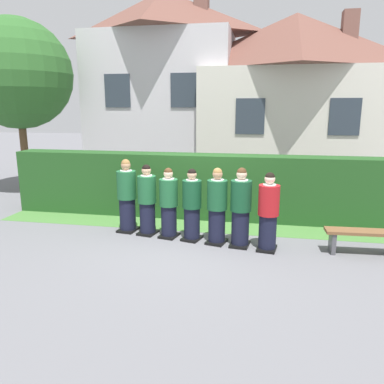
{
  "coord_description": "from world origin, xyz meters",
  "views": [
    {
      "loc": [
        1.43,
        -7.62,
        2.81
      ],
      "look_at": [
        0.0,
        0.0,
        1.05
      ],
      "focal_mm": 35.43,
      "sensor_mm": 36.0,
      "label": 1
    }
  ],
  "objects_px": {
    "student_front_row_5": "(241,209)",
    "wooden_bench": "(363,237)",
    "student_front_row_4": "(217,208)",
    "student_front_row_2": "(169,205)",
    "student_in_red_blazer": "(268,214)",
    "student_front_row_0": "(127,197)",
    "student_front_row_3": "(192,206)",
    "student_front_row_1": "(147,201)"
  },
  "relations": [
    {
      "from": "student_front_row_4",
      "to": "student_front_row_5",
      "type": "height_order",
      "value": "student_front_row_5"
    },
    {
      "from": "student_front_row_0",
      "to": "student_front_row_5",
      "type": "bearing_deg",
      "value": -10.64
    },
    {
      "from": "student_front_row_0",
      "to": "student_in_red_blazer",
      "type": "height_order",
      "value": "student_front_row_0"
    },
    {
      "from": "student_in_red_blazer",
      "to": "wooden_bench",
      "type": "xyz_separation_m",
      "value": [
        1.81,
        0.11,
        -0.4
      ]
    },
    {
      "from": "student_front_row_1",
      "to": "student_front_row_2",
      "type": "height_order",
      "value": "student_front_row_1"
    },
    {
      "from": "student_front_row_0",
      "to": "student_front_row_3",
      "type": "height_order",
      "value": "student_front_row_0"
    },
    {
      "from": "student_front_row_0",
      "to": "student_front_row_1",
      "type": "bearing_deg",
      "value": -13.38
    },
    {
      "from": "student_front_row_5",
      "to": "student_in_red_blazer",
      "type": "height_order",
      "value": "student_front_row_5"
    },
    {
      "from": "student_front_row_2",
      "to": "student_front_row_3",
      "type": "distance_m",
      "value": 0.53
    },
    {
      "from": "student_front_row_2",
      "to": "student_front_row_4",
      "type": "height_order",
      "value": "student_front_row_4"
    },
    {
      "from": "student_front_row_2",
      "to": "student_front_row_4",
      "type": "xyz_separation_m",
      "value": [
        1.08,
        -0.19,
        0.03
      ]
    },
    {
      "from": "student_front_row_5",
      "to": "student_front_row_4",
      "type": "bearing_deg",
      "value": 171.2
    },
    {
      "from": "student_front_row_5",
      "to": "student_front_row_2",
      "type": "bearing_deg",
      "value": 170.49
    },
    {
      "from": "student_front_row_1",
      "to": "student_in_red_blazer",
      "type": "relative_size",
      "value": 1.0
    },
    {
      "from": "student_front_row_4",
      "to": "student_front_row_0",
      "type": "bearing_deg",
      "value": 168.93
    },
    {
      "from": "student_front_row_3",
      "to": "student_front_row_4",
      "type": "relative_size",
      "value": 0.97
    },
    {
      "from": "student_front_row_3",
      "to": "student_front_row_4",
      "type": "height_order",
      "value": "student_front_row_4"
    },
    {
      "from": "wooden_bench",
      "to": "student_front_row_0",
      "type": "bearing_deg",
      "value": 174.19
    },
    {
      "from": "student_front_row_0",
      "to": "student_front_row_5",
      "type": "distance_m",
      "value": 2.64
    },
    {
      "from": "student_front_row_0",
      "to": "student_in_red_blazer",
      "type": "relative_size",
      "value": 1.06
    },
    {
      "from": "student_front_row_1",
      "to": "wooden_bench",
      "type": "height_order",
      "value": "student_front_row_1"
    },
    {
      "from": "student_front_row_1",
      "to": "student_front_row_3",
      "type": "xyz_separation_m",
      "value": [
        1.04,
        -0.19,
        -0.01
      ]
    },
    {
      "from": "student_front_row_3",
      "to": "student_front_row_5",
      "type": "bearing_deg",
      "value": -9.85
    },
    {
      "from": "student_front_row_0",
      "to": "wooden_bench",
      "type": "bearing_deg",
      "value": -5.81
    },
    {
      "from": "student_front_row_1",
      "to": "student_front_row_5",
      "type": "bearing_deg",
      "value": -9.96
    },
    {
      "from": "student_front_row_2",
      "to": "student_front_row_5",
      "type": "height_order",
      "value": "student_front_row_5"
    },
    {
      "from": "student_front_row_2",
      "to": "student_front_row_0",
      "type": "bearing_deg",
      "value": 167.65
    },
    {
      "from": "student_front_row_0",
      "to": "student_front_row_4",
      "type": "bearing_deg",
      "value": -11.07
    },
    {
      "from": "student_front_row_5",
      "to": "student_in_red_blazer",
      "type": "distance_m",
      "value": 0.56
    },
    {
      "from": "student_front_row_0",
      "to": "student_front_row_4",
      "type": "xyz_separation_m",
      "value": [
        2.11,
        -0.41,
        -0.03
      ]
    },
    {
      "from": "student_front_row_2",
      "to": "student_in_red_blazer",
      "type": "bearing_deg",
      "value": -10.54
    },
    {
      "from": "student_front_row_5",
      "to": "student_in_red_blazer",
      "type": "bearing_deg",
      "value": -13.44
    },
    {
      "from": "student_front_row_2",
      "to": "student_front_row_1",
      "type": "bearing_deg",
      "value": 168.69
    },
    {
      "from": "student_front_row_5",
      "to": "wooden_bench",
      "type": "distance_m",
      "value": 2.39
    },
    {
      "from": "student_front_row_1",
      "to": "wooden_bench",
      "type": "distance_m",
      "value": 4.47
    },
    {
      "from": "student_front_row_5",
      "to": "wooden_bench",
      "type": "bearing_deg",
      "value": -0.39
    },
    {
      "from": "student_in_red_blazer",
      "to": "wooden_bench",
      "type": "distance_m",
      "value": 1.85
    },
    {
      "from": "student_front_row_1",
      "to": "student_front_row_4",
      "type": "height_order",
      "value": "student_front_row_4"
    },
    {
      "from": "student_front_row_2",
      "to": "wooden_bench",
      "type": "xyz_separation_m",
      "value": [
        3.92,
        -0.28,
        -0.38
      ]
    },
    {
      "from": "student_front_row_4",
      "to": "student_front_row_3",
      "type": "bearing_deg",
      "value": 169.21
    },
    {
      "from": "student_front_row_0",
      "to": "student_front_row_1",
      "type": "xyz_separation_m",
      "value": [
        0.51,
        -0.12,
        -0.04
      ]
    },
    {
      "from": "student_front_row_0",
      "to": "student_in_red_blazer",
      "type": "bearing_deg",
      "value": -11.14
    }
  ]
}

